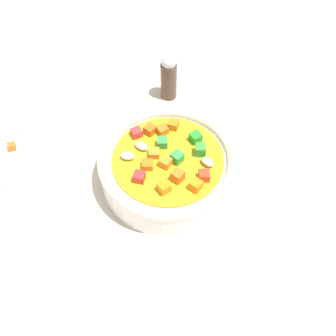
# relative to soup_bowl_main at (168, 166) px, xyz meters

# --- Properties ---
(ground_plane) EXTENTS (1.40, 1.40, 0.02)m
(ground_plane) POSITION_rel_soup_bowl_main_xyz_m (0.00, 0.00, -0.04)
(ground_plane) COLOR #BAB2A0
(soup_bowl_main) EXTENTS (0.19, 0.19, 0.06)m
(soup_bowl_main) POSITION_rel_soup_bowl_main_xyz_m (0.00, 0.00, 0.00)
(soup_bowl_main) COLOR white
(soup_bowl_main) RESTS_ON ground_plane
(spoon) EXTENTS (0.17, 0.13, 0.01)m
(spoon) POSITION_rel_soup_bowl_main_xyz_m (-0.04, 0.13, -0.03)
(spoon) COLOR silver
(spoon) RESTS_ON ground_plane
(pepper_shaker) EXTENTS (0.03, 0.03, 0.08)m
(pepper_shaker) POSITION_rel_soup_bowl_main_xyz_m (0.05, -0.16, 0.01)
(pepper_shaker) COLOR #4C3828
(pepper_shaker) RESTS_ON ground_plane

